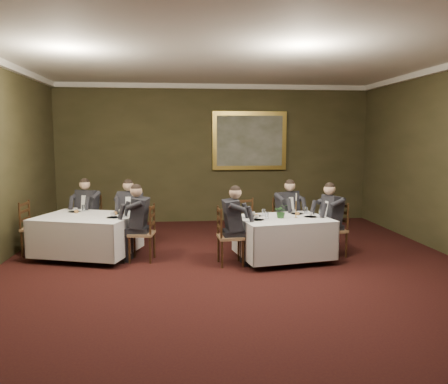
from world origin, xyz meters
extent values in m
plane|color=black|center=(0.00, 0.00, 0.00)|extent=(10.00, 10.00, 0.00)
cube|color=silver|center=(0.00, 0.00, 3.50)|extent=(8.00, 10.00, 0.10)
cube|color=#322F19|center=(0.00, 5.00, 1.75)|extent=(8.00, 0.10, 3.50)
cube|color=white|center=(0.00, 4.95, 3.44)|extent=(8.00, 0.10, 0.12)
cube|color=black|center=(0.88, 1.18, 0.73)|extent=(1.65, 1.35, 0.04)
cube|color=white|center=(0.88, 1.18, 0.76)|extent=(1.72, 1.42, 0.02)
cube|color=white|center=(0.88, 1.18, 0.42)|extent=(1.74, 1.44, 0.65)
cube|color=black|center=(-2.60, 1.75, 0.73)|extent=(1.90, 1.64, 0.04)
cube|color=white|center=(-2.60, 1.75, 0.76)|extent=(1.97, 1.71, 0.02)
cube|color=white|center=(-2.60, 1.75, 0.42)|extent=(2.00, 1.74, 0.65)
cube|color=#916F4A|center=(0.33, 1.88, 0.48)|extent=(0.51, 0.49, 0.05)
cube|color=black|center=(0.30, 2.06, 0.73)|extent=(0.38, 0.10, 0.54)
cube|color=#916F4A|center=(1.15, 2.02, 0.48)|extent=(0.57, 0.56, 0.05)
cube|color=black|center=(1.07, 2.20, 0.73)|extent=(0.36, 0.18, 0.54)
cube|color=black|center=(1.15, 2.02, 0.86)|extent=(0.51, 0.45, 0.55)
sphere|color=tan|center=(1.15, 2.02, 1.24)|extent=(0.28, 0.28, 0.21)
cube|color=#916F4A|center=(-0.07, 1.01, 0.48)|extent=(0.45, 0.47, 0.05)
cube|color=black|center=(-0.26, 1.00, 0.73)|extent=(0.05, 0.38, 0.54)
cube|color=black|center=(-0.07, 1.01, 0.86)|extent=(0.34, 0.44, 0.55)
sphere|color=tan|center=(-0.07, 1.01, 1.24)|extent=(0.22, 0.22, 0.21)
cube|color=#916F4A|center=(1.84, 1.35, 0.48)|extent=(0.51, 0.52, 0.05)
cube|color=black|center=(2.02, 1.39, 0.73)|extent=(0.11, 0.38, 0.54)
cube|color=black|center=(1.84, 1.35, 0.86)|extent=(0.40, 0.48, 0.55)
sphere|color=tan|center=(1.84, 1.35, 1.24)|extent=(0.25, 0.25, 0.21)
cube|color=#916F4A|center=(-2.77, 2.70, 0.48)|extent=(0.56, 0.55, 0.05)
cube|color=black|center=(-2.70, 2.87, 0.73)|extent=(0.37, 0.17, 0.54)
cube|color=black|center=(-2.77, 2.70, 0.86)|extent=(0.50, 0.44, 0.55)
sphere|color=tan|center=(-2.77, 2.70, 1.24)|extent=(0.27, 0.27, 0.21)
cube|color=#916F4A|center=(-1.91, 2.42, 0.48)|extent=(0.48, 0.46, 0.05)
cube|color=black|center=(-1.89, 2.61, 0.73)|extent=(0.38, 0.06, 0.54)
cube|color=black|center=(-1.91, 2.42, 0.86)|extent=(0.45, 0.35, 0.55)
sphere|color=tan|center=(-1.91, 2.42, 1.24)|extent=(0.23, 0.23, 0.21)
cube|color=#916F4A|center=(-1.60, 1.42, 0.48)|extent=(0.47, 0.49, 0.05)
cube|color=black|center=(-1.41, 1.40, 0.73)|extent=(0.08, 0.38, 0.54)
cube|color=black|center=(-1.60, 1.42, 0.86)|extent=(0.36, 0.46, 0.55)
sphere|color=tan|center=(-1.60, 1.42, 1.24)|extent=(0.24, 0.24, 0.21)
cube|color=#916F4A|center=(-3.60, 2.07, 0.48)|extent=(0.47, 0.49, 0.05)
cube|color=black|center=(-3.79, 2.09, 0.73)|extent=(0.07, 0.38, 0.54)
imported|color=#2D5926|center=(0.84, 1.17, 0.89)|extent=(0.26, 0.24, 0.26)
cylinder|color=#B58537|center=(1.10, 1.17, 0.77)|extent=(0.07, 0.07, 0.02)
cylinder|color=#B58537|center=(1.10, 1.17, 0.93)|extent=(0.01, 0.01, 0.30)
cylinder|color=white|center=(1.10, 1.17, 1.15)|extent=(0.02, 0.02, 0.13)
cylinder|color=white|center=(0.42, 1.42, 0.77)|extent=(0.25, 0.25, 0.01)
cylinder|color=white|center=(0.42, 1.57, 0.80)|extent=(0.08, 0.08, 0.05)
cylinder|color=white|center=(0.59, 1.42, 0.83)|extent=(0.06, 0.06, 0.14)
cylinder|color=white|center=(-2.92, 2.22, 0.77)|extent=(0.25, 0.25, 0.01)
cylinder|color=white|center=(-2.92, 2.37, 0.80)|extent=(0.08, 0.08, 0.05)
cylinder|color=white|center=(-2.75, 2.22, 0.83)|extent=(0.06, 0.06, 0.14)
cube|color=#DBBB50|center=(0.88, 4.94, 2.08)|extent=(1.91, 0.08, 1.49)
cube|color=#4C4F35|center=(0.88, 4.90, 2.08)|extent=(1.69, 0.01, 1.27)
camera|label=1|loc=(-0.94, -6.21, 2.16)|focal=35.00mm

